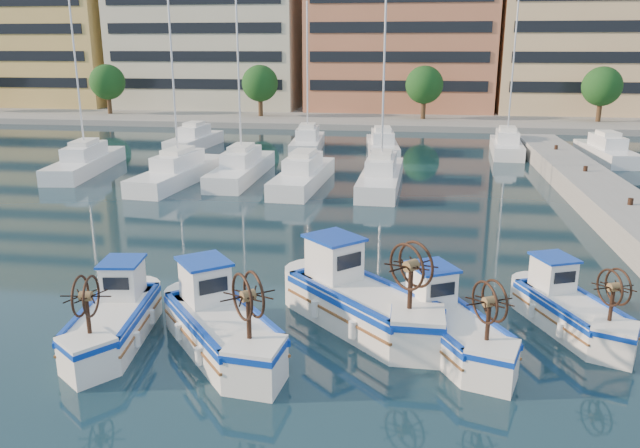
# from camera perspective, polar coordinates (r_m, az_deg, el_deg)

# --- Properties ---
(ground) EXTENTS (300.00, 300.00, 0.00)m
(ground) POSITION_cam_1_polar(r_m,az_deg,el_deg) (17.66, -2.61, -11.57)
(ground) COLOR #193542
(ground) RESTS_ON ground
(waterfront) EXTENTS (180.00, 40.00, 25.60)m
(waterfront) POSITION_cam_1_polar(r_m,az_deg,el_deg) (80.68, 13.56, 17.62)
(waterfront) COLOR gray
(waterfront) RESTS_ON ground
(yacht_marina) EXTENTS (39.02, 22.75, 11.50)m
(yacht_marina) POSITION_cam_1_polar(r_m,az_deg,el_deg) (43.90, -0.34, 5.94)
(yacht_marina) COLOR white
(yacht_marina) RESTS_ON ground
(fishing_boat_a) EXTENTS (2.23, 4.31, 2.62)m
(fishing_boat_a) POSITION_cam_1_polar(r_m,az_deg,el_deg) (18.95, -18.28, -8.00)
(fishing_boat_a) COLOR white
(fishing_boat_a) RESTS_ON ground
(fishing_boat_b) EXTENTS (4.27, 4.66, 2.92)m
(fishing_boat_b) POSITION_cam_1_polar(r_m,az_deg,el_deg) (17.65, -9.10, -8.88)
(fishing_boat_b) COLOR white
(fishing_boat_b) RESTS_ON ground
(fishing_boat_c) EXTENTS (4.89, 4.90, 3.18)m
(fishing_boat_c) POSITION_cam_1_polar(r_m,az_deg,el_deg) (18.91, 3.49, -6.72)
(fishing_boat_c) COLOR white
(fishing_boat_c) RESTS_ON ground
(fishing_boat_d) EXTENTS (3.45, 4.39, 2.66)m
(fishing_boat_d) POSITION_cam_1_polar(r_m,az_deg,el_deg) (17.92, 11.61, -8.87)
(fishing_boat_d) COLOR white
(fishing_boat_d) RESTS_ON ground
(fishing_boat_e) EXTENTS (2.97, 4.14, 2.49)m
(fishing_boat_e) POSITION_cam_1_polar(r_m,az_deg,el_deg) (20.11, 21.81, -7.06)
(fishing_boat_e) COLOR white
(fishing_boat_e) RESTS_ON ground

